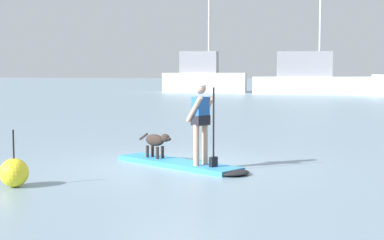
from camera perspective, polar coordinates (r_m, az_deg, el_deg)
ground_plane at (r=11.74m, az=-1.54°, el=-4.78°), size 400.00×400.00×0.00m
paddleboard at (r=11.58m, az=-0.74°, el=-4.66°), size 3.35×2.05×0.10m
person_paddler at (r=11.14m, az=0.96°, el=0.26°), size 0.68×0.60×1.68m
dog at (r=12.14m, az=-3.73°, el=-2.20°), size 0.94×0.50×0.56m
moored_boat_far_starboard at (r=56.71m, az=1.20°, el=4.51°), size 8.78×4.30×11.50m
moored_boat_starboard at (r=53.02m, az=12.17°, el=4.26°), size 11.54×4.46×9.53m
marker_buoy at (r=10.03m, az=-17.99°, el=-5.22°), size 0.50×0.50×1.00m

